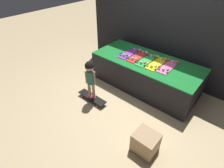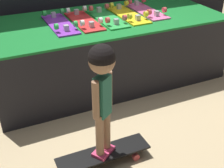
{
  "view_description": "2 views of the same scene",
  "coord_description": "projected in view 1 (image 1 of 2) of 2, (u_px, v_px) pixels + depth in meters",
  "views": [
    {
      "loc": [
        1.56,
        -2.33,
        2.47
      ],
      "look_at": [
        -0.3,
        -0.16,
        0.33
      ],
      "focal_mm": 28.0,
      "sensor_mm": 36.0,
      "label": 1
    },
    {
      "loc": [
        -1.18,
        -2.07,
        1.63
      ],
      "look_at": [
        -0.29,
        -0.14,
        0.4
      ],
      "focal_mm": 50.0,
      "sensor_mm": 36.0,
      "label": 2
    }
  ],
  "objects": [
    {
      "name": "ground_plane",
      "position": [
        127.0,
        99.0,
        3.71
      ],
      "size": [
        16.0,
        16.0,
        0.0
      ],
      "primitive_type": "plane",
      "color": "tan"
    },
    {
      "name": "display_rack",
      "position": [
        145.0,
        73.0,
        3.9
      ],
      "size": [
        2.31,
        1.02,
        0.66
      ],
      "color": "black",
      "rests_on": "ground_plane"
    },
    {
      "name": "skateboard_on_floor",
      "position": [
        92.0,
        97.0,
        3.63
      ],
      "size": [
        0.68,
        0.18,
        0.09
      ],
      "color": "black",
      "rests_on": "ground_plane"
    },
    {
      "name": "skateboard_purple_on_rack",
      "position": [
        129.0,
        53.0,
        3.93
      ],
      "size": [
        0.2,
        0.62,
        0.09
      ],
      "color": "purple",
      "rests_on": "display_rack"
    },
    {
      "name": "child",
      "position": [
        90.0,
        73.0,
        3.27
      ],
      "size": [
        0.19,
        0.17,
        0.83
      ],
      "rotation": [
        0.0,
        0.0,
        0.6
      ],
      "color": "#E03D6B",
      "rests_on": "skateboard_on_floor"
    },
    {
      "name": "skateboard_yellow_on_rack",
      "position": [
        157.0,
        63.0,
        3.56
      ],
      "size": [
        0.2,
        0.62,
        0.09
      ],
      "color": "yellow",
      "rests_on": "display_rack"
    },
    {
      "name": "skateboard_red_on_rack",
      "position": [
        138.0,
        56.0,
        3.81
      ],
      "size": [
        0.2,
        0.62,
        0.09
      ],
      "color": "red",
      "rests_on": "display_rack"
    },
    {
      "name": "skateboard_pink_on_rack",
      "position": [
        168.0,
        66.0,
        3.47
      ],
      "size": [
        0.2,
        0.62,
        0.09
      ],
      "color": "pink",
      "rests_on": "display_rack"
    },
    {
      "name": "skateboard_green_on_rack",
      "position": [
        146.0,
        60.0,
        3.67
      ],
      "size": [
        0.2,
        0.62,
        0.09
      ],
      "color": "green",
      "rests_on": "display_rack"
    },
    {
      "name": "back_wall",
      "position": [
        166.0,
        28.0,
        3.8
      ],
      "size": [
        4.18,
        0.1,
        2.35
      ],
      "color": "black",
      "rests_on": "ground_plane"
    },
    {
      "name": "storage_box",
      "position": [
        145.0,
        142.0,
        2.65
      ],
      "size": [
        0.36,
        0.33,
        0.34
      ],
      "color": "tan",
      "rests_on": "ground_plane"
    }
  ]
}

